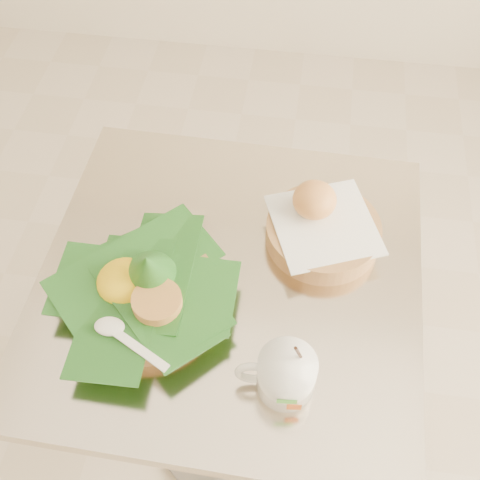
# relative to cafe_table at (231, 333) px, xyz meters

# --- Properties ---
(floor) EXTENTS (3.60, 3.60, 0.00)m
(floor) POSITION_rel_cafe_table_xyz_m (-0.16, -0.06, -0.53)
(floor) COLOR beige
(floor) RESTS_ON ground
(cafe_table) EXTENTS (0.71, 0.71, 0.75)m
(cafe_table) POSITION_rel_cafe_table_xyz_m (0.00, 0.00, 0.00)
(cafe_table) COLOR gray
(cafe_table) RESTS_ON floor
(rice_basket) EXTENTS (0.32, 0.32, 0.16)m
(rice_basket) POSITION_rel_cafe_table_xyz_m (-0.14, -0.08, 0.26)
(rice_basket) COLOR #AF824B
(rice_basket) RESTS_ON cafe_table
(bread_basket) EXTENTS (0.24, 0.24, 0.11)m
(bread_basket) POSITION_rel_cafe_table_xyz_m (0.16, 0.11, 0.25)
(bread_basket) COLOR #AF824B
(bread_basket) RESTS_ON cafe_table
(coffee_mug) EXTENTS (0.13, 0.10, 0.16)m
(coffee_mug) POSITION_rel_cafe_table_xyz_m (0.12, -0.20, 0.26)
(coffee_mug) COLOR white
(coffee_mug) RESTS_ON cafe_table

